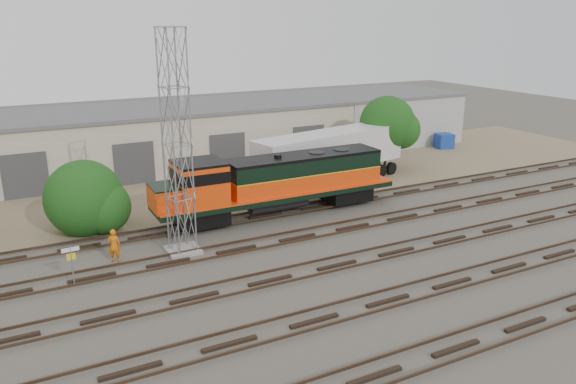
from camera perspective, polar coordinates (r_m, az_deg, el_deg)
name	(u,v)px	position (r m, az deg, el deg)	size (l,w,h in m)	color
ground	(310,247)	(33.01, 2.21, -5.63)	(140.00, 140.00, 0.00)	#47423A
dirt_strip	(219,183)	(45.90, -7.05, 0.88)	(80.00, 16.00, 0.02)	#726047
tracks	(337,265)	(30.63, 4.99, -7.41)	(80.00, 20.40, 0.28)	black
warehouse	(187,134)	(52.65, -10.18, 5.81)	(58.40, 10.40, 5.30)	beige
locomotive	(274,182)	(37.51, -1.44, 1.01)	(17.00, 2.98, 4.09)	black
signal_tower	(177,149)	(31.08, -11.19, 4.33)	(1.83, 1.83, 12.41)	gray
sign_post	(71,259)	(29.90, -21.15, -6.33)	(0.85, 0.10, 2.08)	gray
worker	(114,245)	(32.24, -17.26, -5.20)	(0.69, 0.45, 1.88)	orange
semi_trailer	(334,151)	(45.05, 4.66, 4.18)	(14.22, 5.68, 4.29)	silver
dumpster_blue	(444,141)	(60.24, 15.57, 5.02)	(1.60, 1.50, 1.50)	#16389A
dumpster_red	(388,143)	(57.99, 10.10, 4.88)	(1.50, 1.40, 1.40)	#982E10
tree_mid	(89,201)	(36.90, -19.55, -0.83)	(5.08, 4.83, 4.83)	#382619
tree_east	(391,125)	(49.77, 10.38, 6.69)	(5.06, 4.82, 6.51)	#382619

